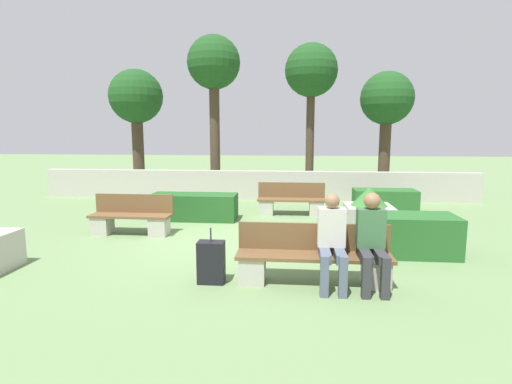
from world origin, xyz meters
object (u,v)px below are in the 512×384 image
bench_right_side (291,203)px  tree_center_right (311,74)px  suitcase (211,262)px  planter_corner_right (369,212)px  bench_left_side (131,220)px  tree_center_left (214,68)px  tree_rightmost (387,102)px  tree_leftmost (136,100)px  bench_front (313,260)px  person_seated_man (332,238)px  person_seated_woman (372,237)px

bench_right_side → tree_center_right: 5.64m
suitcase → tree_center_right: 9.95m
planter_corner_right → tree_center_right: bearing=100.2°
bench_right_side → suitcase: size_ratio=2.18×
bench_left_side → tree_center_left: size_ratio=0.31×
planter_corner_right → tree_center_right: 6.99m
tree_rightmost → bench_left_side: bearing=-136.6°
bench_left_side → tree_leftmost: size_ratio=0.38×
bench_front → tree_center_left: 10.04m
bench_right_side → planter_corner_right: (1.66, -1.74, 0.13)m
planter_corner_right → suitcase: planter_corner_right is taller
suitcase → bench_front: bearing=5.4°
tree_leftmost → tree_rightmost: 9.00m
person_seated_man → bench_right_side: bearing=96.7°
bench_front → tree_center_right: size_ratio=0.42×
suitcase → tree_center_left: 9.82m
bench_front → tree_center_left: tree_center_left is taller
bench_front → tree_leftmost: size_ratio=0.49×
bench_left_side → tree_center_right: size_ratio=0.33×
bench_left_side → suitcase: size_ratio=2.11×
person_seated_man → tree_center_right: (0.04, 9.01, 3.46)m
bench_right_side → tree_leftmost: tree_leftmost is taller
bench_left_side → person_seated_man: bearing=-36.7°
bench_left_side → person_seated_woman: size_ratio=1.29×
bench_front → planter_corner_right: bearing=66.6°
bench_front → bench_left_side: 4.44m
person_seated_woman → bench_right_side: bearing=102.8°
tree_rightmost → tree_center_right: bearing=174.6°
person_seated_woman → planter_corner_right: 3.25m
tree_center_left → tree_center_right: tree_center_left is taller
suitcase → tree_center_left: (-1.66, 8.79, 4.07)m
person_seated_woman → tree_rightmost: size_ratio=0.32×
person_seated_woman → tree_leftmost: size_ratio=0.30×
bench_front → person_seated_woman: bearing=-10.3°
person_seated_woman → tree_center_left: tree_center_left is taller
suitcase → tree_leftmost: bearing=116.9°
suitcase → tree_center_left: bearing=100.7°
bench_left_side → person_seated_man: person_seated_man is taller
suitcase → tree_center_left: size_ratio=0.15×
person_seated_woman → tree_rightmost: (2.05, 8.77, 2.43)m
person_seated_man → suitcase: size_ratio=1.61×
bench_left_side → tree_rightmost: bearing=40.0°
tree_center_left → suitcase: bearing=-79.3°
tree_center_left → tree_center_right: (3.38, 0.22, -0.21)m
suitcase → tree_rightmost: (4.28, 8.77, 2.86)m
bench_front → tree_leftmost: bearing=124.0°
bench_right_side → tree_center_right: (0.62, 4.08, 3.85)m
bench_right_side → person_seated_man: person_seated_man is taller
tree_leftmost → tree_center_left: tree_center_left is taller
bench_front → person_seated_man: bearing=-31.2°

